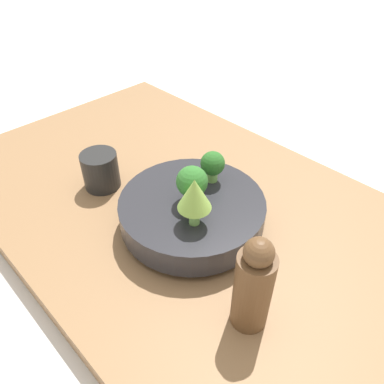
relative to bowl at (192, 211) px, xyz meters
name	(u,v)px	position (x,y,z in m)	size (l,w,h in m)	color
ground_plane	(192,222)	(0.04, -0.04, -0.08)	(6.00, 6.00, 0.00)	silver
table	(192,215)	(0.04, -0.04, -0.06)	(1.11, 0.64, 0.04)	olive
bowl	(192,211)	(0.00, 0.00, 0.00)	(0.27, 0.27, 0.06)	#28282D
romanesco_piece_far	(194,195)	(-0.04, 0.04, 0.09)	(0.06, 0.06, 0.09)	#7AB256
broccoli_floret_center	(192,183)	(0.00, 0.00, 0.07)	(0.06, 0.06, 0.07)	#609347
broccoli_floret_front	(213,165)	(0.02, -0.07, 0.06)	(0.05, 0.05, 0.06)	#7AB256
cup	(101,170)	(0.22, 0.05, 0.00)	(0.08, 0.08, 0.08)	black
pepper_mill	(253,286)	(-0.20, 0.08, 0.04)	(0.05, 0.05, 0.17)	brown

